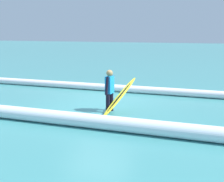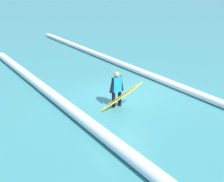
{
  "view_description": "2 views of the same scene",
  "coord_description": "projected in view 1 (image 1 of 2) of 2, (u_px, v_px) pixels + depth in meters",
  "views": [
    {
      "loc": [
        -4.74,
        9.73,
        2.66
      ],
      "look_at": [
        -1.33,
        1.79,
        0.95
      ],
      "focal_mm": 47.42,
      "sensor_mm": 36.0,
      "label": 1
    },
    {
      "loc": [
        -9.97,
        6.33,
        4.83
      ],
      "look_at": [
        -1.24,
        1.24,
        0.9
      ],
      "focal_mm": 47.23,
      "sensor_mm": 36.0,
      "label": 2
    }
  ],
  "objects": [
    {
      "name": "surfer",
      "position": [
        110.0,
        89.0,
        9.97
      ],
      "size": [
        0.22,
        0.63,
        1.44
      ],
      "rotation": [
        0.0,
        0.0,
        1.55
      ],
      "color": "black",
      "rests_on": "ground_plane"
    },
    {
      "name": "ground_plane",
      "position": [
        98.0,
        104.0,
        11.12
      ],
      "size": [
        137.74,
        137.74,
        0.0
      ],
      "primitive_type": "plane",
      "color": "teal"
    },
    {
      "name": "wave_crest_foreground",
      "position": [
        75.0,
        85.0,
        14.21
      ],
      "size": [
        24.56,
        1.85,
        0.32
      ],
      "primitive_type": "cylinder",
      "rotation": [
        0.0,
        1.57,
        0.06
      ],
      "color": "white",
      "rests_on": "ground_plane"
    },
    {
      "name": "wave_crest_midground",
      "position": [
        67.0,
        118.0,
        8.59
      ],
      "size": [
        18.7,
        1.6,
        0.41
      ],
      "primitive_type": "cylinder",
      "rotation": [
        0.0,
        1.57,
        0.06
      ],
      "color": "white",
      "rests_on": "ground_plane"
    },
    {
      "name": "surfboard",
      "position": [
        120.0,
        97.0,
        9.87
      ],
      "size": [
        0.73,
        1.74,
        1.12
      ],
      "color": "yellow",
      "rests_on": "ground_plane"
    }
  ]
}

